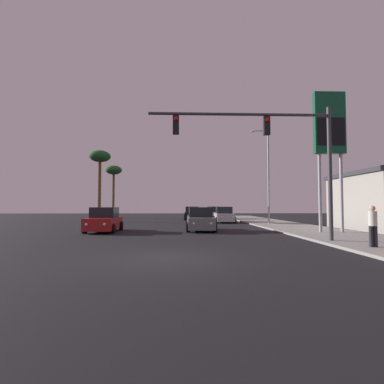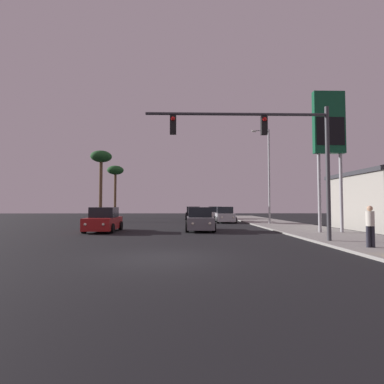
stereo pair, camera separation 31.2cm
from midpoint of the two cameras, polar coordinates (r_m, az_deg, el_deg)
The scene contains 13 objects.
ground_plane at distance 10.51m, azimuth -5.40°, elevation -12.42°, with size 120.00×120.00×0.00m, color black.
sidewalk_right at distance 22.27m, azimuth 21.69°, elevation -6.90°, with size 5.00×60.00×0.12m.
car_black at distance 38.10m, azimuth -0.22°, elevation -4.17°, with size 2.04×4.34×1.68m.
car_grey at distance 21.51m, azimuth 1.18°, elevation -5.36°, with size 2.04×4.31×1.68m.
car_red at distance 21.62m, azimuth -16.78°, elevation -5.24°, with size 2.04×4.32×1.68m.
car_silver at distance 32.03m, azimuth 5.83°, elevation -4.45°, with size 2.04×4.34×1.68m.
car_white at distance 38.48m, azimuth 3.89°, elevation -4.15°, with size 2.04×4.33×1.68m.
traffic_light_mast at distance 15.19m, azimuth 15.10°, elevation 8.92°, with size 8.91×0.36×6.50m.
street_lamp at distance 29.46m, azimuth 13.81°, elevation 3.94°, with size 1.74×0.24×9.00m.
gas_station_sign at distance 21.47m, azimuth 24.33°, elevation 10.60°, with size 2.00×0.42×9.00m.
pedestrian_on_sidewalk at distance 14.15m, azimuth 30.66°, elevation -5.32°, with size 0.34×0.32×1.67m.
palm_tree_far at distance 45.75m, azimuth -14.90°, elevation 3.59°, with size 2.40×2.40×7.71m.
palm_tree_mid at distance 36.00m, azimuth -17.39°, elevation 5.86°, with size 2.40×2.40×8.11m.
Camera 1 is at (0.44, -10.33, 1.79)m, focal length 28.00 mm.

